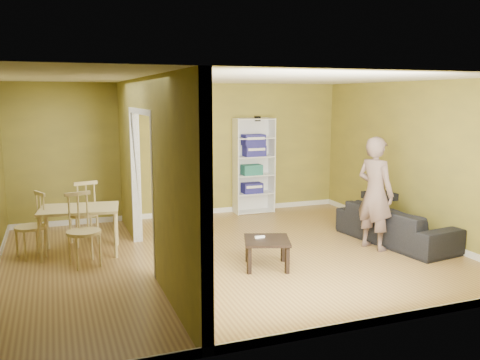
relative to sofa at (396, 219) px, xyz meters
The scene contains 16 objects.
room_shell 2.86m from the sofa, behind, with size 6.50×6.50×6.50m.
partition 4.01m from the sofa, behind, with size 0.22×5.50×2.60m, color olive, non-canonical shape.
wall_speaker 3.55m from the sofa, 111.94° to the left, with size 0.10×0.10×0.10m, color black.
sofa is the anchor object (origin of this frame).
person 0.83m from the sofa, 165.52° to the right, with size 0.58×0.75×2.05m, color slate.
bookshelf 3.23m from the sofa, 114.69° to the left, with size 0.81×0.35×1.92m.
paper_box_navy_a 3.16m from the sofa, 115.66° to the left, with size 0.40×0.26×0.20m, color #10204C.
paper_box_teal 3.20m from the sofa, 115.83° to the left, with size 0.40×0.26×0.20m, color #136C5C.
paper_box_navy_b 3.26m from the sofa, 114.92° to the left, with size 0.42×0.28×0.22m, color navy.
paper_box_navy_c 3.33m from the sofa, 115.25° to the left, with size 0.43×0.28×0.22m, color navy.
coffee_table 2.46m from the sofa, behind, with size 0.61×0.61×0.41m.
game_controller 2.52m from the sofa, behind, with size 0.14×0.04×0.03m, color white.
dining_table 4.96m from the sofa, 166.18° to the left, with size 1.13×0.76×0.71m.
chair_left 5.64m from the sofa, 167.22° to the left, with size 0.44×0.44×0.96m, color tan, non-canonical shape.
chair_near 4.82m from the sofa, behind, with size 0.47×0.47×1.03m, color #D8BC70, non-canonical shape.
chair_far 5.03m from the sofa, 160.10° to the left, with size 0.48×0.48×1.05m, color tan, non-canonical shape.
Camera 1 is at (-2.42, -6.88, 2.35)m, focal length 38.00 mm.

